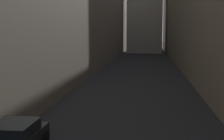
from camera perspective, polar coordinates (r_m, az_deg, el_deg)
The scene contains 2 objects.
ground_plane at distance 41.31m, azimuth 5.32°, elevation -0.00°, with size 264.00×264.00×0.00m, color #232326.
parked_car_left_third at distance 13.60m, azimuth -18.37°, elevation -12.25°, with size 2.06×3.98×1.36m.
Camera 1 is at (1.27, 7.03, 5.16)m, focal length 47.79 mm.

